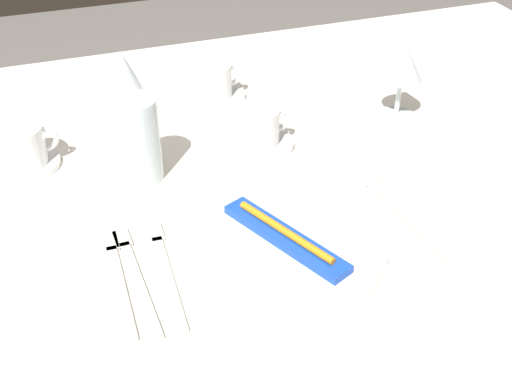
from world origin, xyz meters
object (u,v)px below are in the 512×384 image
(dinner_knife, at_px, (389,221))
(spoon_soup, at_px, (393,204))
(dinner_plate, at_px, (285,246))
(coffee_cup_left, at_px, (211,80))
(coffee_cup_far, at_px, (19,145))
(drink_tumbler, at_px, (138,140))
(fork_outer, at_px, (165,268))
(wine_glass_right, at_px, (403,65))
(toothbrush_package, at_px, (285,237))
(fork_salad, at_px, (118,277))
(fork_inner, at_px, (135,274))
(wine_glass_left, at_px, (123,74))
(coffee_cup_right, at_px, (256,126))

(dinner_knife, xyz_separation_m, spoon_soup, (0.03, 0.04, -0.00))
(dinner_plate, relative_size, coffee_cup_left, 2.69)
(coffee_cup_far, xyz_separation_m, drink_tumbler, (0.18, -0.09, 0.03))
(fork_outer, height_order, coffee_cup_far, coffee_cup_far)
(coffee_cup_left, relative_size, wine_glass_right, 0.72)
(coffee_cup_left, height_order, coffee_cup_far, coffee_cup_far)
(toothbrush_package, relative_size, fork_salad, 0.98)
(dinner_knife, distance_m, spoon_soup, 0.04)
(wine_glass_right, bearing_deg, fork_inner, -153.43)
(fork_inner, bearing_deg, wine_glass_right, 26.57)
(fork_inner, distance_m, wine_glass_right, 0.61)
(toothbrush_package, xyz_separation_m, fork_salad, (-0.23, 0.02, -0.02))
(fork_outer, bearing_deg, wine_glass_left, 86.15)
(fork_inner, height_order, wine_glass_right, wine_glass_right)
(fork_inner, distance_m, dinner_knife, 0.37)
(spoon_soup, relative_size, drink_tumbler, 1.62)
(fork_inner, relative_size, dinner_knife, 0.98)
(wine_glass_left, distance_m, wine_glass_right, 0.49)
(fork_inner, distance_m, coffee_cup_far, 0.35)
(toothbrush_package, relative_size, dinner_knife, 0.92)
(dinner_plate, distance_m, spoon_soup, 0.20)
(coffee_cup_right, bearing_deg, dinner_knife, -66.98)
(drink_tumbler, bearing_deg, wine_glass_left, 86.17)
(dinner_plate, height_order, fork_inner, dinner_plate)
(toothbrush_package, height_order, coffee_cup_far, coffee_cup_far)
(wine_glass_left, height_order, drink_tumbler, drink_tumbler)
(fork_outer, xyz_separation_m, coffee_cup_far, (-0.16, 0.32, 0.04))
(dinner_plate, bearing_deg, dinner_knife, 3.24)
(fork_inner, bearing_deg, toothbrush_package, -5.42)
(dinner_plate, xyz_separation_m, fork_inner, (-0.20, 0.02, -0.01))
(dinner_plate, distance_m, fork_inner, 0.21)
(coffee_cup_left, distance_m, wine_glass_left, 0.18)
(dinner_plate, height_order, wine_glass_right, wine_glass_right)
(fork_salad, bearing_deg, coffee_cup_far, 107.59)
(coffee_cup_far, height_order, wine_glass_left, wine_glass_left)
(fork_inner, bearing_deg, coffee_cup_left, 62.32)
(coffee_cup_left, xyz_separation_m, coffee_cup_right, (0.02, -0.20, 0.00))
(dinner_knife, bearing_deg, wine_glass_left, 125.24)
(coffee_cup_left, distance_m, wine_glass_right, 0.36)
(fork_outer, distance_m, wine_glass_right, 0.58)
(fork_salad, bearing_deg, wine_glass_left, 77.77)
(coffee_cup_left, bearing_deg, fork_outer, -113.47)
(dinner_knife, relative_size, coffee_cup_far, 2.07)
(dinner_plate, height_order, toothbrush_package, toothbrush_package)
(coffee_cup_right, relative_size, drink_tumbler, 0.74)
(coffee_cup_right, xyz_separation_m, drink_tumbler, (-0.20, -0.03, 0.03))
(fork_salad, xyz_separation_m, coffee_cup_left, (0.26, 0.45, 0.04))
(wine_glass_left, bearing_deg, drink_tumbler, -93.83)
(dinner_knife, bearing_deg, dinner_plate, -176.76)
(toothbrush_package, xyz_separation_m, wine_glass_right, (0.33, 0.29, 0.08))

